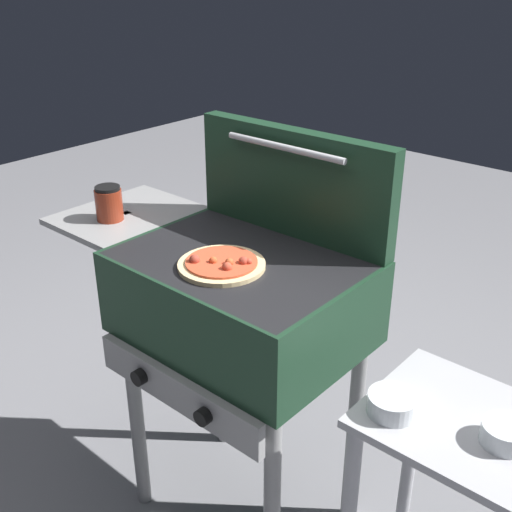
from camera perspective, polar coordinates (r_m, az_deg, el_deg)
ground_plane at (r=2.21m, az=-1.05°, el=-21.66°), size 8.00×8.00×0.00m
grill at (r=1.73m, az=-1.70°, el=-4.33°), size 0.96×0.53×0.90m
grill_lid_open at (r=1.75m, az=3.40°, el=6.64°), size 0.63×0.08×0.30m
pizza_pepperoni at (r=1.60m, az=-3.02°, el=-0.78°), size 0.22×0.22×0.04m
sauce_jar at (r=1.93m, az=-13.13°, el=4.65°), size 0.08×0.08×0.10m
prep_table at (r=1.60m, az=17.76°, el=-19.63°), size 0.44×0.36×0.72m
topping_bowl_near at (r=1.43m, az=21.57°, el=-14.76°), size 0.10×0.10×0.04m
topping_bowl_far at (r=1.44m, az=12.20°, el=-12.95°), size 0.11×0.11×0.04m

